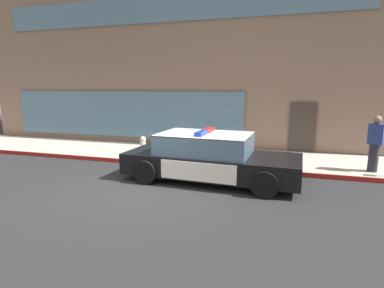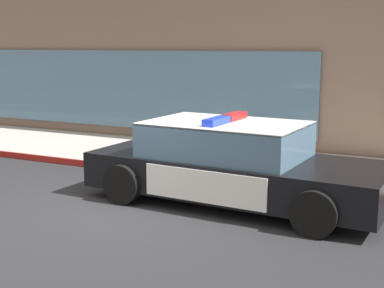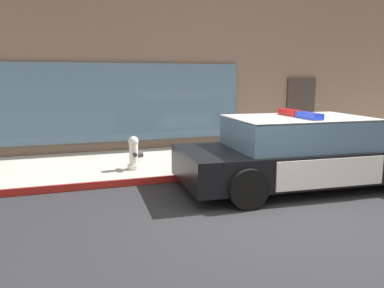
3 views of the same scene
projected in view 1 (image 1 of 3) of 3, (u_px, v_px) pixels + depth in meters
The scene contains 7 objects.
ground at pixel (142, 187), 8.32m from camera, with size 48.00×48.00×0.00m, color #262628.
sidewalk at pixel (185, 155), 11.93m from camera, with size 48.00×3.12×0.15m, color #B2ADA3.
curb_red_paint at pixel (171, 165), 10.45m from camera, with size 28.80×0.04×0.14m, color maroon.
storefront_building at pixel (199, 63), 18.01m from camera, with size 19.01×10.58×8.23m.
police_cruiser at pixel (209, 157), 8.86m from camera, with size 5.09×2.36×1.49m.
fire_hydrant at pixel (143, 146), 11.50m from camera, with size 0.34×0.39×0.73m.
pedestrian_on_sidewalk at pixel (375, 144), 9.18m from camera, with size 0.47×0.40×1.71m.
Camera 1 is at (3.58, -7.24, 2.71)m, focal length 28.48 mm.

